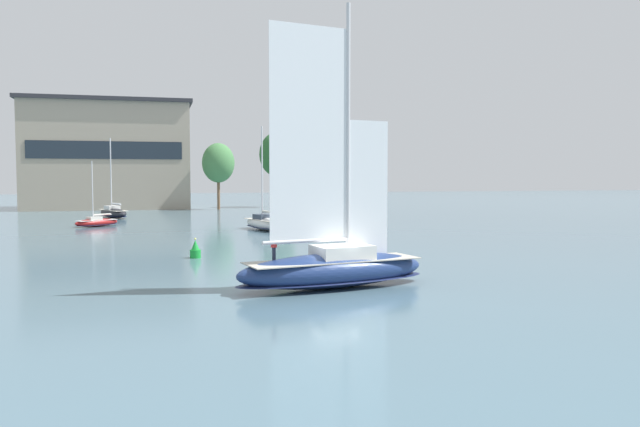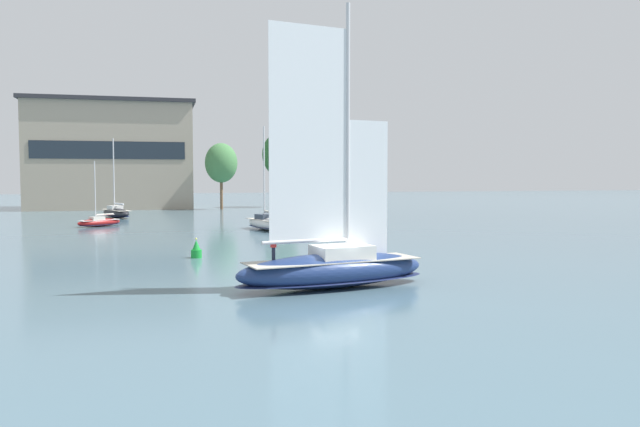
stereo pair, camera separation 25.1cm
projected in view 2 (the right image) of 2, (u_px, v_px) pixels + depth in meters
The scene contains 9 objects.
ground_plane at pixel (333, 287), 35.57m from camera, with size 400.00×400.00×0.00m, color slate.
waterfront_building at pixel (113, 155), 122.42m from camera, with size 31.33×19.00×20.82m.
tree_shore_left at pixel (221, 163), 117.52m from camera, with size 6.09×6.09×12.53m.
tree_shore_center at pixel (280, 155), 126.16m from camera, with size 7.40×7.40×15.24m.
sailboat_main at pixel (333, 266), 35.51m from camera, with size 12.13×5.49×16.08m.
sailboat_moored_mid_channel at pixel (99, 222), 78.35m from camera, with size 5.74×4.97×8.22m.
sailboat_moored_far_slip at pixel (267, 223), 73.27m from camera, with size 4.76×9.19×12.17m.
sailboat_moored_outer_mooring at pixel (116, 212), 94.68m from camera, with size 5.76×9.03×12.08m.
channel_buoy at pixel (196, 250), 48.41m from camera, with size 0.84×0.84×1.56m.
Camera 2 is at (-9.45, -33.97, 6.37)m, focal length 35.00 mm.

